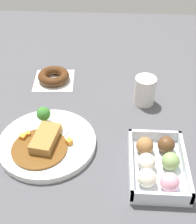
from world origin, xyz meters
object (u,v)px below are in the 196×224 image
object	(u,v)px
chocolate_ring_donut	(54,77)
coffee_mug	(145,91)
curry_plate	(47,141)
donut_box	(157,164)

from	to	relation	value
chocolate_ring_donut	coffee_mug	xyz separation A→B (m)	(0.11, 0.30, 0.03)
chocolate_ring_donut	curry_plate	bearing A→B (deg)	6.18
chocolate_ring_donut	coffee_mug	size ratio (longest dim) A/B	1.60
coffee_mug	donut_box	bearing A→B (deg)	3.27
donut_box	chocolate_ring_donut	world-z (taller)	donut_box
curry_plate	chocolate_ring_donut	distance (m)	0.31
donut_box	coffee_mug	world-z (taller)	coffee_mug
curry_plate	donut_box	size ratio (longest dim) A/B	1.28
curry_plate	coffee_mug	xyz separation A→B (m)	(-0.20, 0.27, 0.03)
chocolate_ring_donut	donut_box	bearing A→B (deg)	39.85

